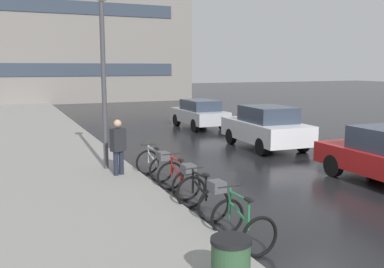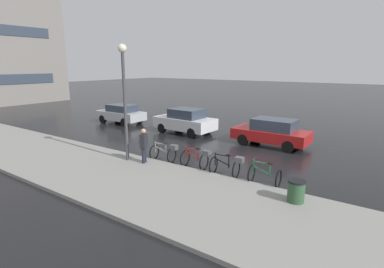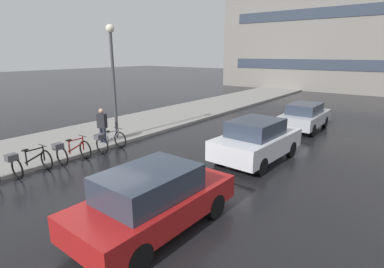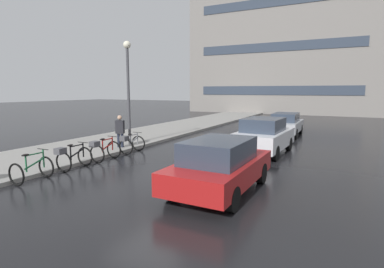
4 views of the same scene
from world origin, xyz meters
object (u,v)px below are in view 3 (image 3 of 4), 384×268
streetlamp (113,68)px  bicycle_second (28,162)px  pedestrian (102,125)px  bicycle_farthest (109,141)px  car_white (257,140)px  car_red (153,199)px  car_silver (305,116)px  bicycle_third (71,151)px

streetlamp → bicycle_second: bearing=-77.2°
pedestrian → streetlamp: bearing=99.4°
bicycle_farthest → pedestrian: size_ratio=0.80×
car_white → car_red: bearing=-88.4°
bicycle_farthest → car_red: bearing=-28.5°
car_white → car_silver: bearing=90.5°
bicycle_third → pedestrian: bearing=113.9°
bicycle_second → car_silver: size_ratio=0.35×
bicycle_second → car_silver: (5.53, 12.36, 0.27)m
bicycle_second → car_silver: 13.54m
car_red → pedestrian: 7.54m
bicycle_third → pedestrian: size_ratio=0.77×
bicycle_farthest → bicycle_second: bearing=-91.0°
car_white → car_silver: size_ratio=1.06×
bicycle_third → bicycle_second: bearing=-92.6°
bicycle_farthest → streetlamp: 3.46m
car_red → car_silver: car_red is taller
car_red → pedestrian: bearing=152.1°
bicycle_second → car_red: 5.76m
pedestrian → car_red: bearing=-27.9°
bicycle_third → car_silver: size_ratio=0.34×
car_red → pedestrian: size_ratio=2.46×
bicycle_second → bicycle_third: (0.07, 1.56, 0.00)m
bicycle_second → bicycle_third: 1.57m
bicycle_second → streetlamp: bearing=102.8°
car_red → car_white: size_ratio=1.01×
car_silver → car_white: bearing=-89.5°
bicycle_third → car_red: bearing=-12.9°
bicycle_third → car_white: 7.20m
bicycle_third → car_silver: car_silver is taller
bicycle_third → streetlamp: size_ratio=0.25×
car_silver → car_red: bearing=-89.0°
car_red → streetlamp: (-6.81, 4.44, 2.68)m
car_red → car_silver: (-0.22, 12.10, -0.02)m
bicycle_farthest → streetlamp: (-1.13, 1.35, 2.98)m
bicycle_farthest → car_silver: 10.54m
bicycle_third → car_silver: 12.10m
car_red → car_white: bearing=91.6°
car_red → car_white: car_white is taller
bicycle_farthest → pedestrian: 1.17m
car_red → streetlamp: streetlamp is taller
bicycle_second → bicycle_farthest: (0.06, 3.35, -0.01)m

